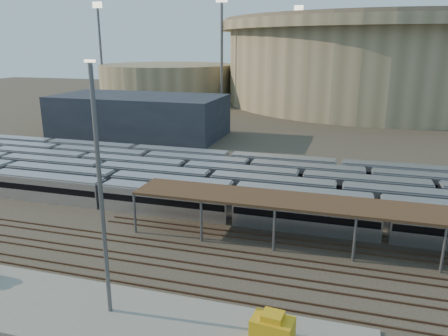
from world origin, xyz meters
TOP-DOWN VIEW (x-y plane):
  - ground at (0.00, 0.00)m, footprint 420.00×420.00m
  - apron at (-5.00, -15.00)m, footprint 50.00×9.00m
  - subway_trains at (1.18, 18.50)m, footprint 125.57×23.90m
  - inspection_shed at (22.00, 4.00)m, footprint 60.30×6.00m
  - empty_tracks at (0.00, -5.00)m, footprint 170.00×9.62m
  - stadium at (25.00, 140.00)m, footprint 124.00×124.00m
  - secondary_arena at (-60.00, 130.00)m, footprint 56.00×56.00m
  - service_building at (-35.00, 55.00)m, footprint 42.00×20.00m
  - floodlight_0 at (-30.00, 110.00)m, footprint 4.00×1.00m
  - floodlight_1 at (-85.00, 120.00)m, footprint 4.00×1.00m
  - floodlight_3 at (-10.00, 160.00)m, footprint 4.00×1.00m
  - yard_light_pole at (-2.25, -14.35)m, footprint 0.80×0.36m
  - yellow_equipment at (11.90, -14.38)m, footprint 3.39×2.33m

SIDE VIEW (x-z plane):
  - ground at x=0.00m, z-range 0.00..0.00m
  - empty_tracks at x=0.00m, z-range 0.00..0.18m
  - apron at x=-5.00m, z-range 0.00..0.20m
  - yellow_equipment at x=11.90m, z-range 0.20..2.20m
  - subway_trains at x=1.18m, z-range 0.00..3.60m
  - inspection_shed at x=22.00m, z-range 2.33..7.63m
  - service_building at x=-35.00m, z-range 0.00..10.00m
  - secondary_arena at x=-60.00m, z-range 0.00..14.00m
  - yard_light_pole at x=-2.25m, z-range 0.28..21.35m
  - stadium at x=25.00m, z-range 0.22..32.72m
  - floodlight_0 at x=-30.00m, z-range 1.45..39.85m
  - floodlight_1 at x=-85.00m, z-range 1.45..39.85m
  - floodlight_3 at x=-10.00m, z-range 1.45..39.85m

